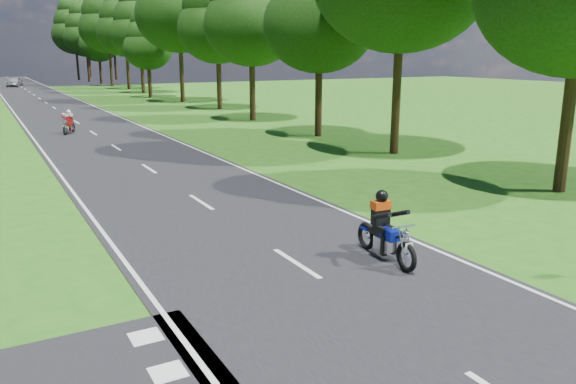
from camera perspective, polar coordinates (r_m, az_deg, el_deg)
ground at (r=10.93m, az=6.14°, el=-10.60°), size 160.00×160.00×0.00m
main_road at (r=58.56m, az=-23.36°, el=8.32°), size 7.00×140.00×0.02m
road_markings at (r=56.69m, az=-23.29°, el=8.20°), size 7.40×140.00×0.01m
treeline at (r=68.65m, az=-23.73°, el=15.86°), size 40.00×115.35×14.78m
rider_near_blue at (r=12.62m, az=9.93°, el=-3.43°), size 0.76×1.92×1.57m
rider_far_red at (r=35.01m, az=-21.41°, el=6.66°), size 1.20×1.71×1.37m
distant_car at (r=89.61m, az=-26.04°, el=10.05°), size 2.66×4.36×1.39m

